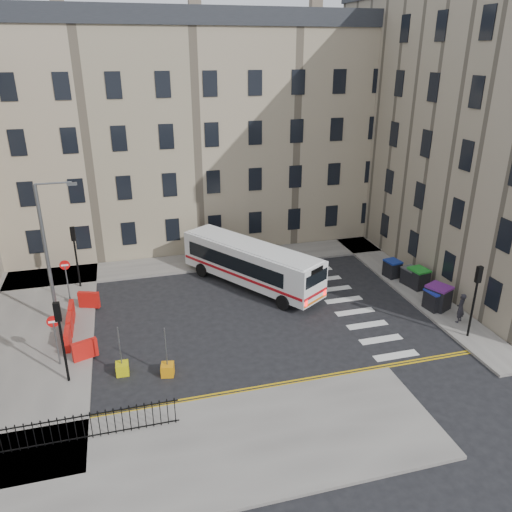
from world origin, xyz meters
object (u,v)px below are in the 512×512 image
pedestrian (461,308)px  bollard_yellow (168,370)px  bus (251,263)px  wheelie_bin_a (434,300)px  wheelie_bin_c (418,278)px  bollard_chevron (122,369)px  wheelie_bin_d (410,276)px  wheelie_bin_b (438,297)px  wheelie_bin_e (392,268)px  streetlamp (46,253)px

pedestrian → bollard_yellow: (-16.52, -0.51, -0.73)m
bus → wheelie_bin_a: (9.67, -6.28, -0.88)m
wheelie_bin_a → wheelie_bin_c: (0.67, 2.84, 0.05)m
pedestrian → bollard_chevron: pedestrian is taller
bus → wheelie_bin_d: size_ratio=8.27×
wheelie_bin_b → wheelie_bin_e: (-0.33, 4.78, -0.14)m
wheelie_bin_c → wheelie_bin_d: (-0.20, 0.61, -0.08)m
streetlamp → bollard_chevron: size_ratio=13.57×
bus → wheelie_bin_e: size_ratio=8.40×
wheelie_bin_b → wheelie_bin_e: 4.79m
wheelie_bin_e → bollard_yellow: (-15.96, -7.08, -0.44)m
wheelie_bin_a → streetlamp: bearing=160.0°
wheelie_bin_b → bollard_chevron: bearing=160.4°
wheelie_bin_b → bollard_chevron: (-18.38, -1.65, -0.58)m
wheelie_bin_b → pedestrian: (0.23, -1.79, 0.15)m
wheelie_bin_e → bollard_chevron: 19.17m
wheelie_bin_e → bollard_yellow: bearing=-165.6°
streetlamp → wheelie_bin_a: 22.30m
streetlamp → wheelie_bin_d: 22.37m
pedestrian → streetlamp: bearing=-46.1°
bus → bollard_chevron: 11.64m
wheelie_bin_c → wheelie_bin_d: 0.64m
wheelie_bin_b → bollard_chevron: size_ratio=2.78×
bus → wheelie_bin_d: bearing=-48.6°
pedestrian → bollard_chevron: 18.62m
wheelie_bin_a → bollard_chevron: size_ratio=2.04×
wheelie_bin_d → bollard_yellow: bearing=-173.5°
bollard_chevron → wheelie_bin_e: bearing=19.6°
bollard_chevron → wheelie_bin_a: bearing=5.1°
streetlamp → pedestrian: (22.06, -6.06, -3.31)m
wheelie_bin_a → wheelie_bin_e: bearing=82.2°
streetlamp → pedestrian: 23.11m
streetlamp → bollard_yellow: bearing=-49.9°
wheelie_bin_b → wheelie_bin_e: bearing=69.2°
bollard_yellow → wheelie_bin_a: bearing=8.0°
streetlamp → pedestrian: bearing=-15.4°
streetlamp → bus: (11.91, 1.96, -2.70)m
wheelie_bin_c → wheelie_bin_d: wheelie_bin_c is taller
wheelie_bin_e → pedestrian: (0.56, -6.57, 0.29)m
bollard_chevron → streetlamp: bearing=120.2°
wheelie_bin_c → wheelie_bin_d: bearing=98.9°
bus → bollard_yellow: 10.73m
wheelie_bin_b → bollard_yellow: (-16.29, -2.30, -0.58)m
bollard_yellow → bus: bearing=53.3°
streetlamp → wheelie_bin_c: 22.58m
wheelie_bin_a → wheelie_bin_c: 2.92m
wheelie_bin_e → bollard_yellow: size_ratio=1.99×
bollard_chevron → wheelie_bin_d: bearing=15.2°
streetlamp → bollard_yellow: size_ratio=13.57×
wheelie_bin_a → bollard_yellow: size_ratio=2.04×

